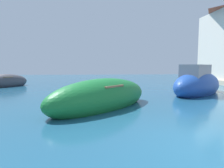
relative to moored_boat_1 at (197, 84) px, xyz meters
The scene contains 4 objects.
ground 9.95m from the moored_boat_1, 115.86° to the right, with size 80.00×80.00×0.00m, color #1E5170.
moored_boat_1 is the anchor object (origin of this frame).
moored_boat_2 8.20m from the moored_boat_1, 149.55° to the right, with size 5.96×5.92×1.84m.
moored_boat_6 17.30m from the moored_boat_1, 159.33° to the left, with size 4.19×4.41×1.59m.
Camera 1 is at (-3.04, -4.46, 2.04)m, focal length 30.94 mm.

